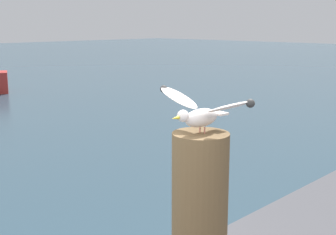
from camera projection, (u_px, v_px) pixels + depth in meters
mooring_post at (200, 217)px, 2.58m from camera, size 0.32×0.32×0.98m
seagull at (201, 111)px, 2.45m from camera, size 0.39×0.69×0.23m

